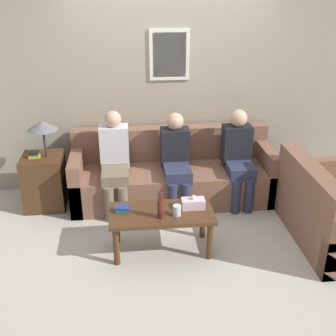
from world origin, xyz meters
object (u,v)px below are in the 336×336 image
at_px(couch_side, 331,214).
at_px(couch_main, 173,175).
at_px(person_left, 115,159).
at_px(coffee_table, 162,218).
at_px(drinking_glass, 177,210).
at_px(person_middle, 176,158).
at_px(wine_bottle, 161,208).
at_px(person_right, 238,154).

bearing_deg(couch_side, couch_main, 54.49).
bearing_deg(couch_side, person_left, 66.92).
bearing_deg(coffee_table, person_left, 115.19).
xyz_separation_m(drinking_glass, person_middle, (0.12, 1.04, 0.10)).
distance_m(couch_side, wine_bottle, 1.82).
distance_m(couch_main, person_middle, 0.35).
height_order(coffee_table, person_left, person_left).
height_order(couch_main, person_right, person_right).
bearing_deg(drinking_glass, person_left, 119.62).
bearing_deg(person_left, couch_main, 11.77).
xyz_separation_m(couch_side, coffee_table, (-1.79, -0.02, 0.08)).
bearing_deg(wine_bottle, couch_side, 3.84).
bearing_deg(drinking_glass, couch_main, 85.33).
bearing_deg(couch_side, person_middle, 58.31).
relative_size(couch_side, person_right, 1.20).
bearing_deg(coffee_table, person_right, 43.31).
bearing_deg(person_left, coffee_table, -64.81).
relative_size(couch_main, person_middle, 2.21).
relative_size(coffee_table, person_right, 0.90).
xyz_separation_m(couch_side, person_middle, (-1.53, 0.94, 0.30)).
relative_size(coffee_table, drinking_glass, 9.56).
relative_size(drinking_glass, person_middle, 0.10).
height_order(person_middle, person_right, person_right).
xyz_separation_m(wine_bottle, person_middle, (0.27, 1.06, 0.05)).
relative_size(couch_side, drinking_glass, 12.69).
bearing_deg(drinking_glass, couch_side, 3.53).
relative_size(person_left, person_right, 1.01).
xyz_separation_m(coffee_table, person_right, (1.01, 0.95, 0.24)).
bearing_deg(couch_main, couch_side, -35.51).
xyz_separation_m(coffee_table, person_middle, (0.26, 0.96, 0.22)).
bearing_deg(wine_bottle, couch_main, 78.24).
xyz_separation_m(coffee_table, wine_bottle, (-0.01, -0.10, 0.17)).
xyz_separation_m(couch_side, wine_bottle, (-1.80, -0.12, 0.25)).
relative_size(couch_side, person_left, 1.19).
xyz_separation_m(couch_main, couch_side, (1.55, -1.10, 0.00)).
bearing_deg(person_right, coffee_table, -136.69).
height_order(couch_side, drinking_glass, couch_side).
distance_m(drinking_glass, person_left, 1.22).
distance_m(coffee_table, person_middle, 1.02).
bearing_deg(couch_main, drinking_glass, -94.67).
xyz_separation_m(couch_side, person_left, (-2.25, 0.96, 0.32)).
distance_m(person_middle, person_right, 0.75).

